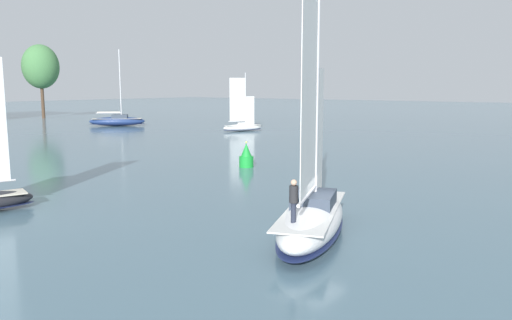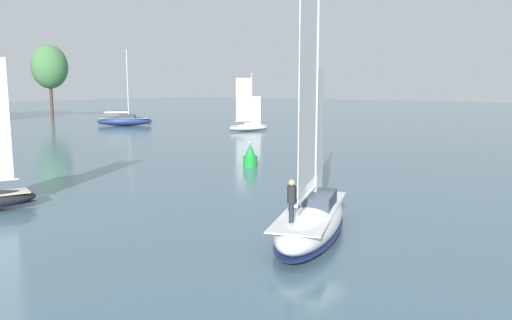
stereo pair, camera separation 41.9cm
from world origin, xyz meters
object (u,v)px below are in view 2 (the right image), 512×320
Objects in this scene: sailboat_moored_mid_channel at (125,121)px; channel_buoy at (250,157)px; tree_shore_left at (50,67)px; sailboat_main at (311,214)px; sailboat_moored_far_slip at (249,126)px.

sailboat_moored_mid_channel is 47.14m from channel_buoy.
tree_shore_left reaches higher than sailboat_main.
sailboat_moored_far_slip is (1.18, -50.35, -9.53)m from tree_shore_left.
sailboat_moored_mid_channel is (33.38, 56.19, -0.15)m from sailboat_main.
sailboat_main is at bearing -138.32° from sailboat_moored_far_slip.
tree_shore_left is 1.20× the size of sailboat_moored_mid_channel.
sailboat_main is at bearing -133.50° from channel_buoy.
sailboat_moored_far_slip is 32.34m from channel_buoy.
sailboat_main is 18.88m from channel_buoy.
tree_shore_left is 1.76× the size of sailboat_moored_far_slip.
sailboat_moored_mid_channel reaches higher than sailboat_moored_far_slip.
tree_shore_left is 7.07× the size of channel_buoy.
channel_buoy is at bearing 46.50° from sailboat_main.
sailboat_moored_far_slip is at bearing -88.66° from tree_shore_left.
sailboat_moored_far_slip reaches higher than channel_buoy.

